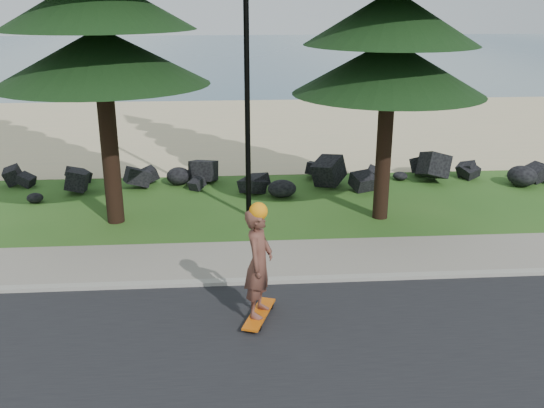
% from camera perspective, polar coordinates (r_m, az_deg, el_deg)
% --- Properties ---
extents(ground, '(160.00, 160.00, 0.00)m').
position_cam_1_polar(ground, '(13.43, -1.69, -5.79)').
color(ground, '#26541A').
rests_on(ground, ground).
extents(road, '(160.00, 7.00, 0.02)m').
position_cam_1_polar(road, '(9.53, -0.42, -17.17)').
color(road, black).
rests_on(road, ground).
extents(kerb, '(160.00, 0.20, 0.10)m').
position_cam_1_polar(kerb, '(12.59, -1.51, -7.30)').
color(kerb, '#A09D90').
rests_on(kerb, ground).
extents(sidewalk, '(160.00, 2.00, 0.08)m').
position_cam_1_polar(sidewalk, '(13.59, -1.73, -5.28)').
color(sidewalk, gray).
rests_on(sidewalk, ground).
extents(beach_sand, '(160.00, 15.00, 0.01)m').
position_cam_1_polar(beach_sand, '(27.26, -3.08, 7.14)').
color(beach_sand, beige).
rests_on(beach_sand, ground).
extents(ocean, '(160.00, 58.00, 0.01)m').
position_cam_1_polar(ocean, '(63.42, -3.84, 13.97)').
color(ocean, '#3F637A').
rests_on(ocean, ground).
extents(seawall_boulders, '(60.00, 2.40, 1.10)m').
position_cam_1_polar(seawall_boulders, '(18.65, -2.47, 1.46)').
color(seawall_boulders, black).
rests_on(seawall_boulders, ground).
extents(lamp_post, '(0.25, 0.14, 8.14)m').
position_cam_1_polar(lamp_post, '(15.45, -2.40, 13.47)').
color(lamp_post, black).
rests_on(lamp_post, ground).
extents(skateboarder, '(0.70, 1.24, 2.26)m').
position_cam_1_polar(skateboarder, '(10.81, -1.25, -5.60)').
color(skateboarder, '#CE590C').
rests_on(skateboarder, ground).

